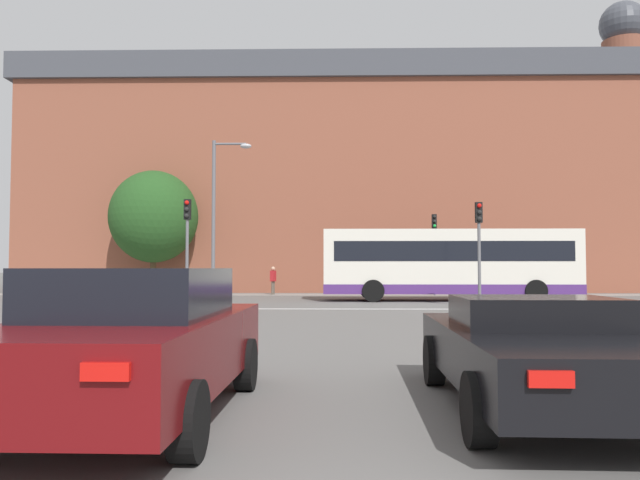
{
  "coord_description": "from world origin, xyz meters",
  "views": [
    {
      "loc": [
        -0.13,
        -2.05,
        1.52
      ],
      "look_at": [
        -0.72,
        27.46,
        2.85
      ],
      "focal_mm": 35.0,
      "sensor_mm": 36.0,
      "label": 1
    }
  ],
  "objects_px": {
    "bus_crossing_lead": "(449,263)",
    "street_lamp_junction": "(220,204)",
    "car_roadster_right": "(538,351)",
    "pedestrian_waiting": "(469,277)",
    "pedestrian_walking_east": "(273,278)",
    "traffic_light_far_right": "(434,241)",
    "car_saloon_left": "(136,341)",
    "traffic_light_near_right": "(479,236)",
    "traffic_light_near_left": "(187,234)"
  },
  "relations": [
    {
      "from": "traffic_light_far_right",
      "to": "traffic_light_near_right",
      "type": "relative_size",
      "value": 1.11
    },
    {
      "from": "pedestrian_walking_east",
      "to": "traffic_light_near_right",
      "type": "bearing_deg",
      "value": 57.14
    },
    {
      "from": "car_roadster_right",
      "to": "street_lamp_junction",
      "type": "bearing_deg",
      "value": 110.96
    },
    {
      "from": "bus_crossing_lead",
      "to": "traffic_light_near_right",
      "type": "distance_m",
      "value": 4.96
    },
    {
      "from": "traffic_light_near_right",
      "to": "street_lamp_junction",
      "type": "height_order",
      "value": "street_lamp_junction"
    },
    {
      "from": "traffic_light_far_right",
      "to": "pedestrian_waiting",
      "type": "xyz_separation_m",
      "value": [
        2.21,
        1.55,
        -2.02
      ]
    },
    {
      "from": "bus_crossing_lead",
      "to": "traffic_light_near_left",
      "type": "height_order",
      "value": "traffic_light_near_left"
    },
    {
      "from": "traffic_light_far_right",
      "to": "pedestrian_walking_east",
      "type": "bearing_deg",
      "value": 174.89
    },
    {
      "from": "pedestrian_walking_east",
      "to": "car_saloon_left",
      "type": "bearing_deg",
      "value": 20.88
    },
    {
      "from": "traffic_light_near_left",
      "to": "bus_crossing_lead",
      "type": "bearing_deg",
      "value": 23.97
    },
    {
      "from": "traffic_light_far_right",
      "to": "pedestrian_waiting",
      "type": "bearing_deg",
      "value": 34.97
    },
    {
      "from": "car_saloon_left",
      "to": "pedestrian_waiting",
      "type": "height_order",
      "value": "pedestrian_waiting"
    },
    {
      "from": "traffic_light_near_left",
      "to": "traffic_light_near_right",
      "type": "xyz_separation_m",
      "value": [
        11.39,
        0.09,
        -0.08
      ]
    },
    {
      "from": "car_roadster_right",
      "to": "traffic_light_near_right",
      "type": "relative_size",
      "value": 1.14
    },
    {
      "from": "car_saloon_left",
      "to": "pedestrian_walking_east",
      "type": "distance_m",
      "value": 29.22
    },
    {
      "from": "car_roadster_right",
      "to": "bus_crossing_lead",
      "type": "distance_m",
      "value": 22.65
    },
    {
      "from": "bus_crossing_lead",
      "to": "street_lamp_junction",
      "type": "bearing_deg",
      "value": 100.69
    },
    {
      "from": "traffic_light_near_left",
      "to": "pedestrian_waiting",
      "type": "distance_m",
      "value": 18.26
    },
    {
      "from": "bus_crossing_lead",
      "to": "traffic_light_near_right",
      "type": "bearing_deg",
      "value": -176.72
    },
    {
      "from": "pedestrian_waiting",
      "to": "pedestrian_walking_east",
      "type": "distance_m",
      "value": 11.31
    },
    {
      "from": "pedestrian_waiting",
      "to": "pedestrian_walking_east",
      "type": "relative_size",
      "value": 1.06
    },
    {
      "from": "traffic_light_far_right",
      "to": "street_lamp_junction",
      "type": "distance_m",
      "value": 13.1
    },
    {
      "from": "traffic_light_near_right",
      "to": "car_saloon_left",
      "type": "bearing_deg",
      "value": -113.24
    },
    {
      "from": "car_saloon_left",
      "to": "street_lamp_junction",
      "type": "height_order",
      "value": "street_lamp_junction"
    },
    {
      "from": "traffic_light_near_right",
      "to": "street_lamp_junction",
      "type": "bearing_deg",
      "value": 164.83
    },
    {
      "from": "car_roadster_right",
      "to": "car_saloon_left",
      "type": "bearing_deg",
      "value": -172.8
    },
    {
      "from": "traffic_light_near_left",
      "to": "street_lamp_junction",
      "type": "relative_size",
      "value": 0.59
    },
    {
      "from": "street_lamp_junction",
      "to": "pedestrian_waiting",
      "type": "xyz_separation_m",
      "value": [
        12.84,
        9.09,
        -3.33
      ]
    },
    {
      "from": "traffic_light_near_left",
      "to": "pedestrian_waiting",
      "type": "xyz_separation_m",
      "value": [
        13.58,
        12.07,
        -1.83
      ]
    },
    {
      "from": "car_roadster_right",
      "to": "pedestrian_walking_east",
      "type": "distance_m",
      "value": 29.32
    },
    {
      "from": "car_roadster_right",
      "to": "traffic_light_far_right",
      "type": "distance_m",
      "value": 28.29
    },
    {
      "from": "traffic_light_near_right",
      "to": "traffic_light_far_right",
      "type": "bearing_deg",
      "value": 90.16
    },
    {
      "from": "traffic_light_near_right",
      "to": "pedestrian_waiting",
      "type": "height_order",
      "value": "traffic_light_near_right"
    },
    {
      "from": "car_saloon_left",
      "to": "traffic_light_near_right",
      "type": "relative_size",
      "value": 1.15
    },
    {
      "from": "bus_crossing_lead",
      "to": "traffic_light_near_right",
      "type": "height_order",
      "value": "traffic_light_near_right"
    },
    {
      "from": "street_lamp_junction",
      "to": "pedestrian_walking_east",
      "type": "height_order",
      "value": "street_lamp_junction"
    },
    {
      "from": "traffic_light_far_right",
      "to": "traffic_light_near_right",
      "type": "height_order",
      "value": "traffic_light_far_right"
    },
    {
      "from": "car_saloon_left",
      "to": "traffic_light_near_right",
      "type": "xyz_separation_m",
      "value": [
        7.71,
        17.95,
        1.98
      ]
    },
    {
      "from": "street_lamp_junction",
      "to": "car_saloon_left",
      "type": "bearing_deg",
      "value": -81.95
    },
    {
      "from": "pedestrian_walking_east",
      "to": "bus_crossing_lead",
      "type": "bearing_deg",
      "value": 72.23
    },
    {
      "from": "car_saloon_left",
      "to": "traffic_light_far_right",
      "type": "bearing_deg",
      "value": 75.85
    },
    {
      "from": "traffic_light_near_left",
      "to": "traffic_light_near_right",
      "type": "relative_size",
      "value": 1.03
    },
    {
      "from": "car_roadster_right",
      "to": "traffic_light_near_right",
      "type": "xyz_separation_m",
      "value": [
        3.5,
        17.54,
        2.12
      ]
    },
    {
      "from": "car_saloon_left",
      "to": "bus_crossing_lead",
      "type": "distance_m",
      "value": 24.0
    },
    {
      "from": "traffic_light_far_right",
      "to": "traffic_light_near_right",
      "type": "bearing_deg",
      "value": -89.84
    },
    {
      "from": "traffic_light_near_left",
      "to": "pedestrian_walking_east",
      "type": "xyz_separation_m",
      "value": [
        2.29,
        11.33,
        -1.9
      ]
    },
    {
      "from": "traffic_light_near_right",
      "to": "pedestrian_walking_east",
      "type": "xyz_separation_m",
      "value": [
        -9.1,
        11.24,
        -1.82
      ]
    },
    {
      "from": "traffic_light_near_right",
      "to": "pedestrian_waiting",
      "type": "bearing_deg",
      "value": 79.66
    },
    {
      "from": "bus_crossing_lead",
      "to": "pedestrian_waiting",
      "type": "relative_size",
      "value": 6.86
    },
    {
      "from": "traffic_light_near_right",
      "to": "street_lamp_junction",
      "type": "xyz_separation_m",
      "value": [
        -10.66,
        2.89,
        1.58
      ]
    }
  ]
}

